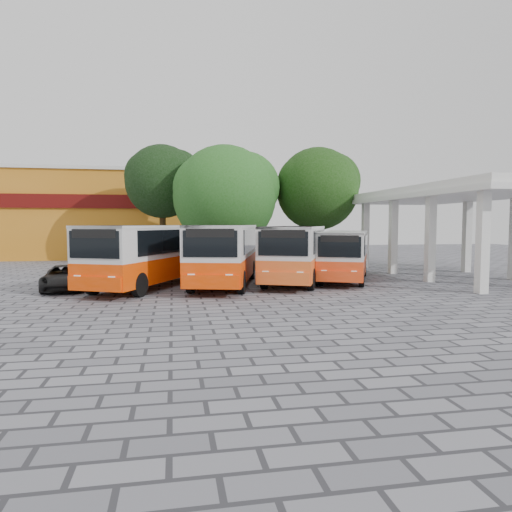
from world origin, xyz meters
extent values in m
plane|color=slate|center=(0.00, 0.00, 0.00)|extent=(90.00, 90.00, 0.00)
cube|color=silver|center=(7.85, -2.50, 2.50)|extent=(0.45, 0.45, 5.00)
cube|color=silver|center=(7.85, 10.50, 2.50)|extent=(0.45, 0.45, 5.00)
cube|color=silver|center=(13.15, 10.50, 2.50)|extent=(0.45, 0.45, 5.00)
cube|color=silver|center=(10.50, 4.00, 5.20)|extent=(6.60, 15.60, 0.40)
cube|color=silver|center=(10.50, 4.00, 4.85)|extent=(6.80, 15.80, 0.30)
cube|color=#C47417|center=(-11.00, 26.00, 4.00)|extent=(20.00, 10.00, 8.00)
cube|color=#590C0A|center=(-11.00, 20.90, 5.20)|extent=(20.00, 0.20, 1.20)
cube|color=silver|center=(-11.00, 26.00, 8.15)|extent=(20.40, 10.40, 0.30)
cube|color=#F23B00|center=(-7.48, 2.28, 0.98)|extent=(6.08, 8.93, 1.14)
cube|color=silver|center=(-7.48, 2.28, 2.34)|extent=(6.08, 8.93, 1.59)
cube|color=silver|center=(-7.48, 2.28, 3.07)|extent=(6.13, 8.95, 0.13)
cube|color=black|center=(-8.80, 2.28, 2.36)|extent=(3.13, 6.46, 1.14)
cube|color=black|center=(-6.16, 2.28, 2.36)|extent=(3.13, 6.46, 1.14)
cube|color=black|center=(-7.48, -2.06, 2.36)|extent=(2.12, 1.05, 1.14)
cube|color=black|center=(-7.48, -2.06, 2.81)|extent=(1.88, 0.94, 0.37)
cylinder|color=black|center=(-8.65, -0.53, 0.54)|extent=(0.30, 1.08, 1.08)
cylinder|color=black|center=(-6.31, -0.53, 0.54)|extent=(0.30, 1.08, 1.08)
cylinder|color=black|center=(-8.65, 5.10, 0.54)|extent=(0.30, 1.08, 1.08)
cylinder|color=black|center=(-6.31, 5.10, 0.54)|extent=(0.30, 1.08, 1.08)
cube|color=#EF3A00|center=(-3.52, 2.33, 0.98)|extent=(4.70, 9.06, 1.14)
cube|color=silver|center=(-3.52, 2.33, 2.35)|extent=(4.70, 9.06, 1.60)
cube|color=silver|center=(-3.52, 2.33, 3.08)|extent=(4.75, 9.08, 0.13)
cube|color=black|center=(-4.84, 2.33, 2.37)|extent=(1.84, 6.95, 1.14)
cube|color=black|center=(-2.20, 2.33, 2.37)|extent=(1.84, 6.95, 1.14)
cube|color=black|center=(-3.52, -2.04, 2.37)|extent=(2.27, 0.63, 1.14)
cube|color=black|center=(-3.52, -2.04, 2.82)|extent=(2.01, 0.58, 0.37)
cylinder|color=black|center=(-4.69, -0.50, 0.54)|extent=(0.30, 1.09, 1.09)
cylinder|color=black|center=(-2.35, -0.50, 0.54)|extent=(0.30, 1.09, 1.09)
cylinder|color=black|center=(-4.69, 5.15, 0.54)|extent=(0.30, 1.09, 1.09)
cylinder|color=black|center=(-2.35, 5.15, 0.54)|extent=(0.30, 1.09, 1.09)
cube|color=orange|center=(0.39, 2.82, 0.96)|extent=(5.63, 8.83, 1.12)
cube|color=silver|center=(0.39, 2.82, 2.30)|extent=(5.63, 8.83, 1.56)
cube|color=silver|center=(0.39, 2.82, 3.02)|extent=(5.67, 8.85, 0.13)
cube|color=black|center=(-0.90, 2.82, 2.32)|extent=(2.75, 6.49, 1.12)
cube|color=black|center=(1.69, 2.82, 2.32)|extent=(2.75, 6.49, 1.12)
cube|color=black|center=(0.39, -1.45, 2.32)|extent=(2.13, 0.93, 1.12)
cube|color=black|center=(0.39, -1.45, 2.76)|extent=(1.89, 0.83, 0.36)
cylinder|color=black|center=(-0.75, 0.06, 0.53)|extent=(0.30, 1.06, 1.06)
cylinder|color=black|center=(1.54, 0.06, 0.53)|extent=(0.30, 1.06, 1.06)
cylinder|color=black|center=(-0.75, 5.58, 0.53)|extent=(0.30, 1.06, 1.06)
cylinder|color=black|center=(1.54, 5.58, 0.53)|extent=(0.30, 1.06, 1.06)
cube|color=#EE4011|center=(3.40, 3.23, 0.87)|extent=(5.34, 7.94, 1.01)
cube|color=silver|center=(3.40, 3.23, 2.08)|extent=(5.34, 7.94, 1.41)
cube|color=silver|center=(3.40, 3.23, 2.73)|extent=(5.38, 7.96, 0.12)
cube|color=black|center=(2.22, 3.23, 2.09)|extent=(2.73, 5.76, 1.01)
cube|color=black|center=(4.57, 3.23, 2.09)|extent=(2.73, 5.76, 1.01)
cube|color=black|center=(3.40, -0.63, 2.09)|extent=(1.89, 0.92, 1.01)
cube|color=black|center=(3.40, -0.63, 2.50)|extent=(1.68, 0.83, 0.33)
cylinder|color=black|center=(2.36, 0.73, 0.48)|extent=(0.27, 0.96, 0.96)
cylinder|color=black|center=(4.43, 0.73, 0.48)|extent=(0.27, 0.96, 0.96)
cylinder|color=black|center=(2.36, 5.73, 0.48)|extent=(0.27, 0.96, 0.96)
cylinder|color=black|center=(4.43, 5.73, 0.48)|extent=(0.27, 0.96, 0.96)
cylinder|color=#402A13|center=(-6.95, 16.04, 2.29)|extent=(0.50, 0.50, 4.58)
sphere|color=black|center=(-6.95, 16.04, 6.58)|extent=(5.81, 5.81, 5.81)
sphere|color=black|center=(-5.78, 16.34, 7.16)|extent=(4.07, 4.07, 4.07)
sphere|color=black|center=(-7.96, 15.84, 7.02)|extent=(3.78, 3.78, 3.78)
cylinder|color=black|center=(-2.33, 12.71, 2.05)|extent=(0.49, 0.49, 4.10)
sphere|color=#205A18|center=(-2.33, 12.71, 5.22)|extent=(7.62, 7.62, 7.62)
sphere|color=#205A18|center=(-0.80, 13.01, 5.99)|extent=(5.33, 5.33, 5.33)
sphere|color=#205A18|center=(-3.66, 12.51, 5.80)|extent=(4.95, 4.95, 4.95)
cylinder|color=#432A1B|center=(5.10, 13.51, 2.17)|extent=(0.45, 0.45, 4.34)
sphere|color=#133809|center=(5.10, 13.51, 5.96)|extent=(6.48, 6.48, 6.48)
sphere|color=#133809|center=(6.40, 13.81, 6.61)|extent=(4.54, 4.54, 4.54)
sphere|color=#133809|center=(3.97, 13.31, 6.45)|extent=(4.21, 4.21, 4.21)
imported|color=black|center=(-11.37, 2.21, 0.59)|extent=(2.50, 4.49, 1.19)
camera|label=1|loc=(-6.16, -21.21, 3.20)|focal=32.00mm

